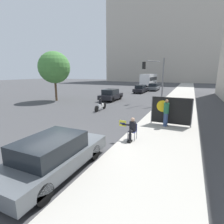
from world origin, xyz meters
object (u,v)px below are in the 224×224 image
at_px(protest_banner, 171,111).
at_px(motorcycle_on_road, 101,105).
at_px(car_on_road_midblock, 141,89).
at_px(city_bus_on_road, 149,79).
at_px(seated_protester, 132,128).
at_px(parked_car_curbside, 53,155).
at_px(car_on_road_distant, 154,87).
at_px(traffic_light_pole, 155,73).
at_px(street_tree_near_curb, 54,68).
at_px(jogger_on_sidewalk, 166,113).
at_px(car_on_road_nearest, 111,95).

xyz_separation_m(protest_banner, motorcycle_on_road, (-6.83, 2.85, -0.61)).
bearing_deg(car_on_road_midblock, city_bus_on_road, 97.71).
distance_m(seated_protester, protest_banner, 3.95).
bearing_deg(parked_car_curbside, car_on_road_distant, 94.75).
xyz_separation_m(seated_protester, car_on_road_distant, (-4.39, 28.30, -0.05)).
bearing_deg(car_on_road_midblock, seated_protester, -76.01).
xyz_separation_m(seated_protester, traffic_light_pole, (-1.27, 12.34, 2.78)).
bearing_deg(street_tree_near_curb, city_bus_on_road, 79.86).
distance_m(protest_banner, parked_car_curbside, 8.22).
height_order(jogger_on_sidewalk, car_on_road_nearest, jogger_on_sidewalk).
bearing_deg(jogger_on_sidewalk, street_tree_near_curb, -3.91).
xyz_separation_m(car_on_road_distant, street_tree_near_curb, (-9.13, -18.75, 3.53)).
bearing_deg(jogger_on_sidewalk, car_on_road_midblock, -51.33).
relative_size(car_on_road_midblock, street_tree_near_curb, 0.75).
relative_size(traffic_light_pole, car_on_road_midblock, 1.07).
xyz_separation_m(traffic_light_pole, parked_car_curbside, (-0.44, -16.27, -2.86)).
bearing_deg(parked_car_curbside, car_on_road_midblock, 98.54).
distance_m(jogger_on_sidewalk, city_bus_on_road, 37.99).
distance_m(parked_car_curbside, city_bus_on_road, 44.44).
relative_size(protest_banner, parked_car_curbside, 0.57).
bearing_deg(motorcycle_on_road, traffic_light_pole, 55.81).
bearing_deg(car_on_road_nearest, seated_protester, -61.01).
bearing_deg(street_tree_near_curb, car_on_road_distant, 64.03).
xyz_separation_m(seated_protester, protest_banner, (1.56, 3.61, 0.37)).
distance_m(jogger_on_sidewalk, motorcycle_on_road, 7.34).
xyz_separation_m(seated_protester, jogger_on_sidewalk, (1.30, 3.24, 0.29)).
xyz_separation_m(traffic_light_pole, car_on_road_distant, (-3.12, 15.96, -2.83)).
bearing_deg(parked_car_curbside, city_bus_on_road, 98.22).
height_order(protest_banner, car_on_road_nearest, protest_banner).
height_order(car_on_road_distant, street_tree_near_curb, street_tree_near_curb).
bearing_deg(car_on_road_midblock, car_on_road_nearest, -96.32).
height_order(parked_car_curbside, city_bus_on_road, city_bus_on_road).
bearing_deg(street_tree_near_curb, protest_banner, -21.50).
xyz_separation_m(car_on_road_distant, motorcycle_on_road, (-0.88, -21.85, -0.20)).
bearing_deg(car_on_road_nearest, parked_car_curbside, -72.33).
distance_m(seated_protester, street_tree_near_curb, 16.92).
distance_m(jogger_on_sidewalk, car_on_road_distant, 25.70).
bearing_deg(car_on_road_distant, car_on_road_midblock, -105.51).
distance_m(car_on_road_distant, city_bus_on_road, 12.36).
bearing_deg(traffic_light_pole, street_tree_near_curb, -167.16).
bearing_deg(motorcycle_on_road, street_tree_near_curb, 159.44).
bearing_deg(traffic_light_pole, seated_protester, -84.12).
bearing_deg(car_on_road_midblock, car_on_road_distant, 74.49).
relative_size(motorcycle_on_road, street_tree_near_curb, 0.35).
bearing_deg(parked_car_curbside, car_on_road_nearest, 107.67).
height_order(jogger_on_sidewalk, car_on_road_distant, jogger_on_sidewalk).
bearing_deg(car_on_road_midblock, parked_car_curbside, -81.46).
distance_m(protest_banner, car_on_road_distant, 25.40).
relative_size(jogger_on_sidewalk, traffic_light_pole, 0.36).
relative_size(traffic_light_pole, car_on_road_distant, 1.09).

